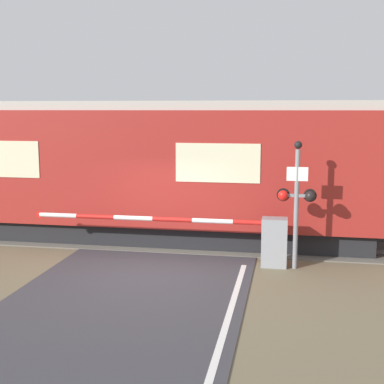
# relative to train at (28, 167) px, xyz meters

# --- Properties ---
(ground_plane) EXTENTS (80.00, 80.00, 0.00)m
(ground_plane) POSITION_rel_train_xyz_m (4.57, -3.31, -2.01)
(ground_plane) COLOR #6B6047
(track_bed) EXTENTS (36.00, 3.20, 0.13)m
(track_bed) POSITION_rel_train_xyz_m (4.57, 0.00, -1.98)
(track_bed) COLOR #666056
(track_bed) RESTS_ON ground_plane
(train) EXTENTS (21.43, 2.84, 3.93)m
(train) POSITION_rel_train_xyz_m (0.00, 0.00, 0.00)
(train) COLOR black
(train) RESTS_ON ground_plane
(crossing_barrier) EXTENTS (6.35, 0.44, 1.17)m
(crossing_barrier) POSITION_rel_train_xyz_m (6.81, -2.20, -1.33)
(crossing_barrier) COLOR gray
(crossing_barrier) RESTS_ON ground_plane
(signal_post) EXTENTS (0.91, 0.26, 3.00)m
(signal_post) POSITION_rel_train_xyz_m (7.86, -2.29, -0.30)
(signal_post) COLOR gray
(signal_post) RESTS_ON ground_plane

